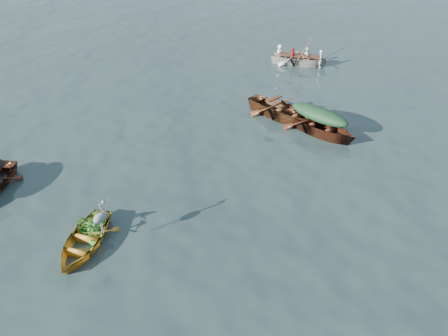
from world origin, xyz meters
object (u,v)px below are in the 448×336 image
object	(u,v)px
open_wooden_boat	(284,119)
rowed_boat	(299,65)
heron	(101,222)
yellow_dinghy	(85,247)
green_tarp_boat	(317,133)

from	to	relation	value
open_wooden_boat	rowed_boat	bearing A→B (deg)	31.03
open_wooden_boat	heron	world-z (taller)	heron
yellow_dinghy	rowed_boat	size ratio (longest dim) A/B	0.70
open_wooden_boat	heron	distance (m)	9.28
yellow_dinghy	rowed_boat	distance (m)	15.84
open_wooden_boat	green_tarp_boat	bearing A→B (deg)	-92.40
yellow_dinghy	rowed_boat	xyz separation A→B (m)	(-2.33, 15.67, 0.00)
yellow_dinghy	green_tarp_boat	world-z (taller)	green_tarp_boat
yellow_dinghy	green_tarp_boat	distance (m)	9.45
heron	open_wooden_boat	bearing A→B (deg)	64.66
green_tarp_boat	open_wooden_boat	distance (m)	1.60
rowed_boat	heron	bearing A→B (deg)	170.60
green_tarp_boat	heron	xyz separation A→B (m)	(-1.45, -8.97, 0.85)
green_tarp_boat	rowed_boat	xyz separation A→B (m)	(-4.26, 6.41, 0.00)
yellow_dinghy	heron	xyz separation A→B (m)	(0.47, 0.29, 0.85)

